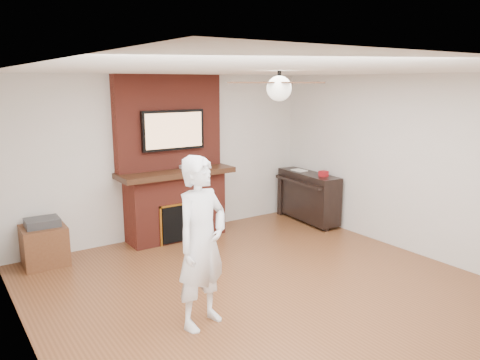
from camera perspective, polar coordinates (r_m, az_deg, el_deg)
room_shell at (r=5.07m, az=4.58°, el=-1.11°), size 5.36×5.86×2.86m
fireplace at (r=7.24m, az=-8.13°, el=0.67°), size 1.78×0.64×2.50m
tv at (r=7.10m, az=-8.13°, el=6.04°), size 1.00×0.08×0.60m
ceiling_fan at (r=4.95m, az=4.79°, el=11.19°), size 1.21×1.21×0.31m
person at (r=4.59m, az=-4.69°, el=-7.63°), size 0.72×0.59×1.71m
side_table at (r=6.77m, az=-22.77°, el=-7.13°), size 0.56×0.56×0.63m
piano at (r=8.19m, az=8.28°, el=-1.88°), size 0.59×1.34×0.95m
cable_box at (r=7.27m, az=-5.79°, el=1.65°), size 0.37×0.22×0.05m
candle_orange at (r=7.24m, az=-7.61°, el=-7.06°), size 0.07×0.07×0.11m
candle_green at (r=7.33m, az=-6.85°, el=-6.85°), size 0.07×0.07×0.09m
candle_cream at (r=7.35m, az=-5.98°, el=-6.69°), size 0.09×0.09×0.12m
candle_blue at (r=7.39m, az=-6.25°, el=-6.68°), size 0.06×0.06×0.09m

